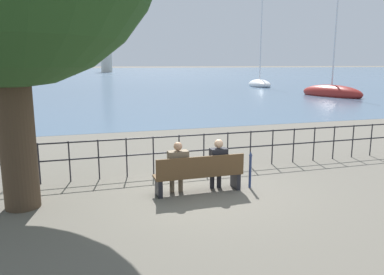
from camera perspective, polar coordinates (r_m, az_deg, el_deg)
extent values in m
plane|color=#605B51|center=(8.91, 0.96, -8.25)|extent=(1000.00, 1000.00, 0.00)
cube|color=#47607A|center=(166.44, -16.44, 9.66)|extent=(600.00, 300.00, 0.01)
cylinder|color=#423323|center=(8.34, -25.21, 1.49)|extent=(0.71, 0.71, 3.42)
cube|color=brown|center=(8.77, 0.96, -5.63)|extent=(2.09, 0.45, 0.05)
cube|color=brown|center=(8.52, 1.40, -4.40)|extent=(2.09, 0.04, 0.45)
cube|color=black|center=(8.61, -5.09, -7.57)|extent=(0.10, 0.41, 0.40)
cube|color=black|center=(9.17, 6.63, -6.44)|extent=(0.10, 0.41, 0.40)
cylinder|color=brown|center=(8.82, -3.07, -6.92)|extent=(0.11, 0.11, 0.45)
cylinder|color=brown|center=(8.87, -1.75, -6.80)|extent=(0.11, 0.11, 0.45)
cube|color=brown|center=(8.68, -2.28, -5.30)|extent=(0.39, 0.26, 0.14)
cube|color=brown|center=(8.54, -2.14, -3.94)|extent=(0.46, 0.24, 0.57)
sphere|color=#A87A5B|center=(8.44, -2.16, -1.34)|extent=(0.20, 0.20, 0.20)
cylinder|color=black|center=(9.10, 3.08, -6.34)|extent=(0.11, 0.11, 0.45)
cylinder|color=black|center=(9.16, 4.14, -6.24)|extent=(0.11, 0.11, 0.45)
cube|color=black|center=(8.97, 3.83, -4.77)|extent=(0.34, 0.26, 0.14)
cube|color=black|center=(8.83, 4.05, -3.47)|extent=(0.40, 0.24, 0.57)
sphere|color=tan|center=(8.74, 4.09, -0.94)|extent=(0.21, 0.21, 0.21)
cylinder|color=black|center=(10.14, -26.34, -3.91)|extent=(0.04, 0.04, 1.05)
cylinder|color=black|center=(10.05, -22.28, -3.72)|extent=(0.04, 0.04, 1.05)
cylinder|color=black|center=(10.00, -18.17, -3.50)|extent=(0.04, 0.04, 1.05)
cylinder|color=black|center=(10.01, -14.04, -3.26)|extent=(0.04, 0.04, 1.05)
cylinder|color=black|center=(10.06, -9.93, -3.01)|extent=(0.04, 0.04, 1.05)
cylinder|color=black|center=(10.17, -5.90, -2.75)|extent=(0.04, 0.04, 1.05)
cylinder|color=black|center=(10.33, -1.98, -2.48)|extent=(0.04, 0.04, 1.05)
cylinder|color=black|center=(10.54, 1.81, -2.21)|extent=(0.04, 0.04, 1.05)
cylinder|color=black|center=(10.79, 5.44, -1.94)|extent=(0.04, 0.04, 1.05)
cylinder|color=black|center=(11.08, 8.89, -1.68)|extent=(0.04, 0.04, 1.05)
cylinder|color=black|center=(11.41, 12.15, -1.43)|extent=(0.04, 0.04, 1.05)
cylinder|color=black|center=(11.77, 15.22, -1.18)|extent=(0.04, 0.04, 1.05)
cylinder|color=black|center=(12.17, 18.09, -0.95)|extent=(0.04, 0.04, 1.05)
cylinder|color=black|center=(12.59, 20.78, -0.73)|extent=(0.04, 0.04, 1.05)
cylinder|color=black|center=(13.04, 23.29, -0.53)|extent=(0.04, 0.04, 1.05)
cylinder|color=black|center=(13.52, 25.62, -0.34)|extent=(0.04, 0.04, 1.05)
cylinder|color=black|center=(10.23, -1.99, 0.22)|extent=(14.42, 0.04, 0.04)
cylinder|color=black|center=(10.32, -1.98, -2.20)|extent=(14.42, 0.04, 0.04)
cylinder|color=navy|center=(9.18, 8.84, -5.19)|extent=(0.06, 0.06, 0.79)
cone|color=navy|center=(9.06, 8.93, -2.45)|extent=(0.09, 0.09, 0.11)
ellipsoid|color=white|center=(51.36, 10.24, 7.95)|extent=(3.38, 6.18, 1.37)
cylinder|color=silver|center=(51.42, 10.49, 15.00)|extent=(0.14, 0.14, 11.83)
ellipsoid|color=maroon|center=(37.34, 20.45, 6.36)|extent=(3.49, 6.80, 1.54)
cylinder|color=silver|center=(37.29, 20.92, 13.03)|extent=(0.14, 0.14, 7.78)
cylinder|color=beige|center=(146.02, -12.99, 13.13)|extent=(4.07, 4.07, 17.56)
cylinder|color=#2D2D33|center=(146.74, -13.17, 16.97)|extent=(2.85, 2.85, 2.14)
cone|color=#4C1E19|center=(146.96, -13.20, 17.72)|extent=(3.25, 3.25, 1.71)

